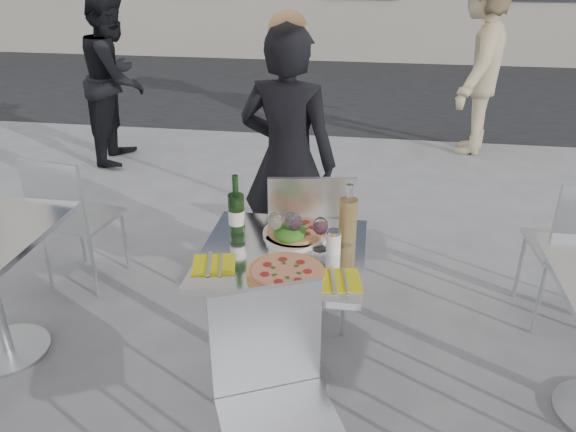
# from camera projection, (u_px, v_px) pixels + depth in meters

# --- Properties ---
(ground) EXTENTS (80.00, 80.00, 0.00)m
(ground) POSITION_uv_depth(u_px,v_px,m) (284.00, 381.00, 2.81)
(ground) COLOR slate
(street_asphalt) EXTENTS (24.00, 5.00, 0.00)m
(street_asphalt) POSITION_uv_depth(u_px,v_px,m) (350.00, 86.00, 8.58)
(street_asphalt) COLOR black
(street_asphalt) RESTS_ON ground
(main_table) EXTENTS (0.72, 0.72, 0.75)m
(main_table) POSITION_uv_depth(u_px,v_px,m) (283.00, 291.00, 2.57)
(main_table) COLOR #B7BABF
(main_table) RESTS_ON ground
(chair_far) EXTENTS (0.50, 0.51, 0.96)m
(chair_far) POSITION_uv_depth(u_px,v_px,m) (310.00, 238.00, 2.97)
(chair_far) COLOR silver
(chair_far) RESTS_ON ground
(chair_near) EXTENTS (0.55, 0.56, 0.91)m
(chair_near) POSITION_uv_depth(u_px,v_px,m) (275.00, 391.00, 2.00)
(chair_near) COLOR silver
(chair_near) RESTS_ON ground
(side_chair_lfar) EXTENTS (0.46, 0.47, 0.88)m
(side_chair_lfar) POSITION_uv_depth(u_px,v_px,m) (70.00, 212.00, 3.37)
(side_chair_lfar) COLOR silver
(side_chair_lfar) RESTS_ON ground
(woman_diner) EXTENTS (0.65, 0.49, 1.61)m
(woman_diner) POSITION_uv_depth(u_px,v_px,m) (288.00, 162.00, 3.32)
(woman_diner) COLOR black
(woman_diner) RESTS_ON ground
(pedestrian_a) EXTENTS (0.69, 0.84, 1.61)m
(pedestrian_a) POSITION_uv_depth(u_px,v_px,m) (115.00, 79.00, 5.39)
(pedestrian_a) COLOR black
(pedestrian_a) RESTS_ON ground
(pedestrian_b) EXTENTS (0.99, 1.32, 1.82)m
(pedestrian_b) POSITION_uv_depth(u_px,v_px,m) (478.00, 63.00, 5.54)
(pedestrian_b) COLOR tan
(pedestrian_b) RESTS_ON ground
(pizza_near) EXTENTS (0.33, 0.33, 0.02)m
(pizza_near) POSITION_uv_depth(u_px,v_px,m) (286.00, 273.00, 2.30)
(pizza_near) COLOR #DBA255
(pizza_near) RESTS_ON main_table
(pizza_far) EXTENTS (0.31, 0.31, 0.03)m
(pizza_far) POSITION_uv_depth(u_px,v_px,m) (296.00, 231.00, 2.62)
(pizza_far) COLOR white
(pizza_far) RESTS_ON main_table
(salad_plate) EXTENTS (0.22, 0.22, 0.09)m
(salad_plate) POSITION_uv_depth(u_px,v_px,m) (290.00, 234.00, 2.54)
(salad_plate) COLOR white
(salad_plate) RESTS_ON main_table
(wine_bottle) EXTENTS (0.08, 0.08, 0.29)m
(wine_bottle) POSITION_uv_depth(u_px,v_px,m) (236.00, 212.00, 2.57)
(wine_bottle) COLOR #275821
(wine_bottle) RESTS_ON main_table
(carafe) EXTENTS (0.08, 0.08, 0.29)m
(carafe) POSITION_uv_depth(u_px,v_px,m) (348.00, 221.00, 2.49)
(carafe) COLOR tan
(carafe) RESTS_ON main_table
(sugar_shaker) EXTENTS (0.06, 0.06, 0.11)m
(sugar_shaker) POSITION_uv_depth(u_px,v_px,m) (334.00, 242.00, 2.45)
(sugar_shaker) COLOR white
(sugar_shaker) RESTS_ON main_table
(wineglass_white_a) EXTENTS (0.07, 0.07, 0.16)m
(wineglass_white_a) POSITION_uv_depth(u_px,v_px,m) (275.00, 222.00, 2.49)
(wineglass_white_a) COLOR white
(wineglass_white_a) RESTS_ON main_table
(wineglass_white_b) EXTENTS (0.07, 0.07, 0.16)m
(wineglass_white_b) POSITION_uv_depth(u_px,v_px,m) (291.00, 222.00, 2.49)
(wineglass_white_b) COLOR white
(wineglass_white_b) RESTS_ON main_table
(wineglass_red_a) EXTENTS (0.07, 0.07, 0.16)m
(wineglass_red_a) POSITION_uv_depth(u_px,v_px,m) (295.00, 223.00, 2.48)
(wineglass_red_a) COLOR white
(wineglass_red_a) RESTS_ON main_table
(wineglass_red_b) EXTENTS (0.07, 0.07, 0.16)m
(wineglass_red_b) POSITION_uv_depth(u_px,v_px,m) (320.00, 227.00, 2.45)
(wineglass_red_b) COLOR white
(wineglass_red_b) RESTS_ON main_table
(napkin_left) EXTENTS (0.21, 0.21, 0.01)m
(napkin_left) POSITION_uv_depth(u_px,v_px,m) (214.00, 264.00, 2.37)
(napkin_left) COLOR #CFCD12
(napkin_left) RESTS_ON main_table
(napkin_right) EXTENTS (0.21, 0.21, 0.01)m
(napkin_right) POSITION_uv_depth(u_px,v_px,m) (338.00, 280.00, 2.26)
(napkin_right) COLOR #CFCD12
(napkin_right) RESTS_ON main_table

